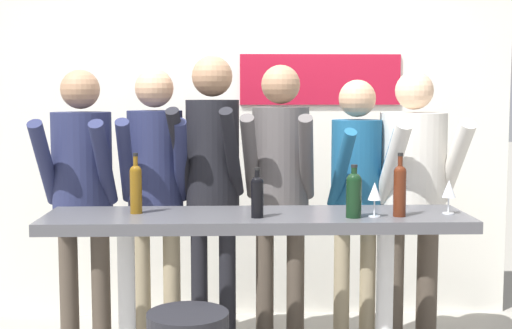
{
  "coord_description": "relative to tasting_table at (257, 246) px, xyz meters",
  "views": [
    {
      "loc": [
        -0.12,
        -3.66,
        1.62
      ],
      "look_at": [
        0.0,
        0.08,
        1.25
      ],
      "focal_mm": 50.0,
      "sensor_mm": 36.0,
      "label": 1
    }
  ],
  "objects": [
    {
      "name": "wine_bottle_1",
      "position": [
        -0.63,
        0.04,
        0.31
      ],
      "size": [
        0.06,
        0.06,
        0.32
      ],
      "color": "brown",
      "rests_on": "tasting_table"
    },
    {
      "name": "wine_bottle_2",
      "position": [
        0.49,
        -0.13,
        0.3
      ],
      "size": [
        0.08,
        0.08,
        0.27
      ],
      "color": "black",
      "rests_on": "tasting_table"
    },
    {
      "name": "person_left",
      "position": [
        -0.59,
        0.6,
        0.28
      ],
      "size": [
        0.41,
        0.54,
        1.77
      ],
      "rotation": [
        0.0,
        0.0,
        0.04
      ],
      "color": "gray",
      "rests_on": "ground_plane"
    },
    {
      "name": "tasting_table",
      "position": [
        0.0,
        0.0,
        0.0
      ],
      "size": [
        2.19,
        0.55,
        1.0
      ],
      "color": "#4C4C51",
      "rests_on": "ground_plane"
    },
    {
      "name": "wine_bottle_3",
      "position": [
        0.72,
        -0.1,
        0.32
      ],
      "size": [
        0.06,
        0.06,
        0.33
      ],
      "color": "#4C1E0F",
      "rests_on": "tasting_table"
    },
    {
      "name": "person_far_left",
      "position": [
        -1.01,
        0.55,
        0.27
      ],
      "size": [
        0.44,
        0.56,
        1.76
      ],
      "rotation": [
        0.0,
        0.0,
        -0.05
      ],
      "color": "#473D33",
      "rests_on": "ground_plane"
    },
    {
      "name": "wine_glass_1",
      "position": [
        1.0,
        -0.03,
        0.3
      ],
      "size": [
        0.07,
        0.07,
        0.18
      ],
      "color": "silver",
      "rests_on": "tasting_table"
    },
    {
      "name": "wine_glass_0",
      "position": [
        0.59,
        -0.11,
        0.3
      ],
      "size": [
        0.07,
        0.07,
        0.18
      ],
      "color": "silver",
      "rests_on": "tasting_table"
    },
    {
      "name": "person_center_left",
      "position": [
        -0.24,
        0.56,
        0.34
      ],
      "size": [
        0.45,
        0.59,
        1.85
      ],
      "rotation": [
        0.0,
        0.0,
        -0.19
      ],
      "color": "black",
      "rests_on": "ground_plane"
    },
    {
      "name": "person_right",
      "position": [
        0.97,
        0.57,
        0.25
      ],
      "size": [
        0.53,
        0.62,
        1.76
      ],
      "rotation": [
        0.0,
        0.0,
        0.15
      ],
      "color": "#473D33",
      "rests_on": "ground_plane"
    },
    {
      "name": "person_center",
      "position": [
        0.16,
        0.61,
        0.29
      ],
      "size": [
        0.46,
        0.59,
        1.8
      ],
      "rotation": [
        0.0,
        0.0,
        -0.14
      ],
      "color": "#473D33",
      "rests_on": "ground_plane"
    },
    {
      "name": "back_wall",
      "position": [
        0.0,
        1.53,
        0.44
      ],
      "size": [
        3.79,
        0.12,
        2.54
      ],
      "color": "silver",
      "rests_on": "ground_plane"
    },
    {
      "name": "wine_bottle_0",
      "position": [
        0.0,
        -0.11,
        0.29
      ],
      "size": [
        0.06,
        0.06,
        0.25
      ],
      "color": "black",
      "rests_on": "tasting_table"
    },
    {
      "name": "person_center_right",
      "position": [
        0.62,
        0.57,
        0.25
      ],
      "size": [
        0.41,
        0.54,
        1.71
      ],
      "rotation": [
        0.0,
        0.0,
        0.16
      ],
      "color": "gray",
      "rests_on": "ground_plane"
    }
  ]
}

